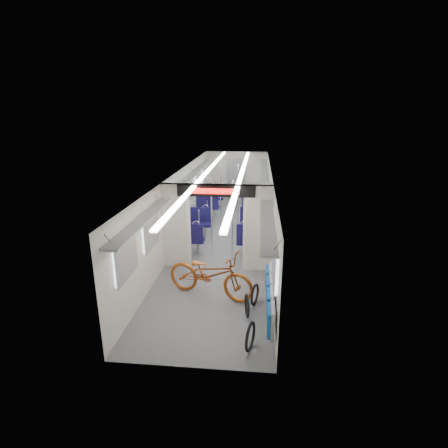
% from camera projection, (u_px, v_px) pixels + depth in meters
% --- Properties ---
extents(carriage, '(12.00, 12.02, 2.31)m').
position_uv_depth(carriage, '(223.00, 199.00, 10.79)').
color(carriage, '#515456').
rests_on(carriage, ground).
extents(bicycle, '(2.22, 1.34, 1.10)m').
position_uv_depth(bicycle, '(210.00, 274.00, 7.92)').
color(bicycle, '#994716').
rests_on(bicycle, ground).
extents(flip_bench, '(0.12, 2.14, 0.55)m').
position_uv_depth(flip_bench, '(270.00, 297.00, 6.87)').
color(flip_bench, gray).
rests_on(flip_bench, carriage).
extents(bike_hoop_a, '(0.19, 0.54, 0.54)m').
position_uv_depth(bike_hoop_a, '(250.00, 338.00, 6.17)').
color(bike_hoop_a, black).
rests_on(bike_hoop_a, ground).
extents(bike_hoop_b, '(0.13, 0.50, 0.49)m').
position_uv_depth(bike_hoop_b, '(247.00, 307.00, 7.20)').
color(bike_hoop_b, black).
rests_on(bike_hoop_b, ground).
extents(bike_hoop_c, '(0.19, 0.48, 0.49)m').
position_uv_depth(bike_hoop_c, '(255.00, 296.00, 7.65)').
color(bike_hoop_c, black).
rests_on(bike_hoop_c, ground).
extents(seat_bay_near_left, '(0.88, 1.94, 1.06)m').
position_uv_depth(seat_bay_near_left, '(194.00, 228.00, 11.16)').
color(seat_bay_near_left, '#100D39').
rests_on(seat_bay_near_left, ground).
extents(seat_bay_near_right, '(0.91, 2.09, 1.11)m').
position_uv_depth(seat_bay_near_right, '(253.00, 228.00, 11.05)').
color(seat_bay_near_right, '#100D39').
rests_on(seat_bay_near_right, ground).
extents(seat_bay_far_left, '(0.89, 1.98, 1.07)m').
position_uv_depth(seat_bay_far_left, '(211.00, 199.00, 14.83)').
color(seat_bay_far_left, '#100D39').
rests_on(seat_bay_far_left, ground).
extents(seat_bay_far_right, '(0.92, 2.12, 1.11)m').
position_uv_depth(seat_bay_far_right, '(254.00, 203.00, 14.20)').
color(seat_bay_far_right, '#100D39').
rests_on(seat_bay_far_right, ground).
extents(stanchion_near_left, '(0.04, 0.04, 2.30)m').
position_uv_depth(stanchion_near_left, '(212.00, 218.00, 10.06)').
color(stanchion_near_left, silver).
rests_on(stanchion_near_left, ground).
extents(stanchion_near_right, '(0.04, 0.04, 2.30)m').
position_uv_depth(stanchion_near_right, '(232.00, 221.00, 9.79)').
color(stanchion_near_right, silver).
rests_on(stanchion_near_right, ground).
extents(stanchion_far_left, '(0.04, 0.04, 2.30)m').
position_uv_depth(stanchion_far_left, '(220.00, 197.00, 12.60)').
color(stanchion_far_left, silver).
rests_on(stanchion_far_left, ground).
extents(stanchion_far_right, '(0.04, 0.04, 2.30)m').
position_uv_depth(stanchion_far_right, '(238.00, 196.00, 12.70)').
color(stanchion_far_right, silver).
rests_on(stanchion_far_right, ground).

